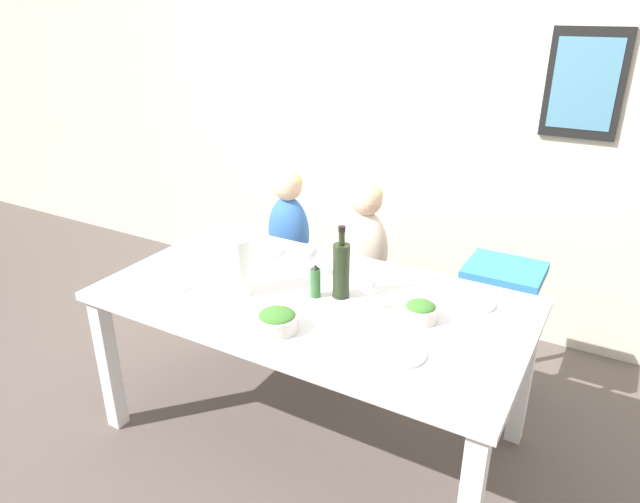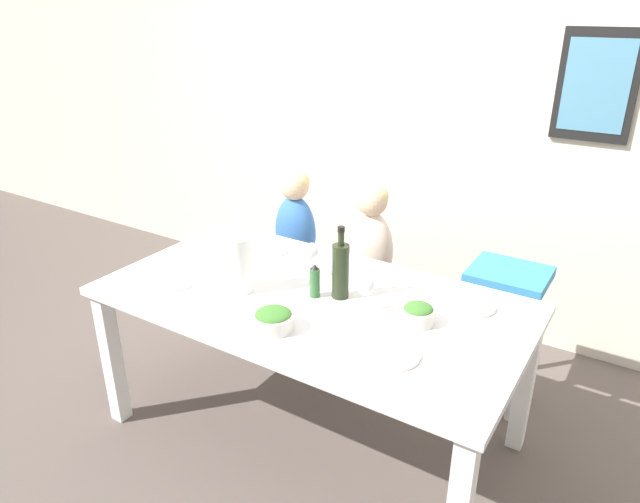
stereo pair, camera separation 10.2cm
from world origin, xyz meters
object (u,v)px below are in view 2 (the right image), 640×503
chair_far_left (296,277)px  person_child_left (295,219)px  chair_far_center (368,298)px  dinner_plate_front_left (172,281)px  wine_glass_near (366,287)px  salad_bowl_large (273,319)px  wine_glass_far (312,252)px  chair_right_highchair (505,302)px  dinner_plate_front_right (391,354)px  dinner_plate_back_right (470,305)px  person_child_center (371,237)px  wine_bottle (341,269)px  paper_towel_roll (239,264)px  salad_bowl_small (418,313)px  dinner_plate_back_left (267,250)px

chair_far_left → person_child_left: bearing=90.0°
chair_far_center → dinner_plate_front_left: (-0.51, -0.92, 0.35)m
wine_glass_near → salad_bowl_large: wine_glass_near is taller
wine_glass_far → chair_far_center: bearing=87.1°
chair_right_highchair → dinner_plate_front_left: 1.55m
salad_bowl_large → dinner_plate_front_right: size_ratio=0.79×
dinner_plate_back_right → person_child_center: bearing=148.1°
wine_bottle → salad_bowl_large: size_ratio=1.93×
wine_glass_near → person_child_center: bearing=115.9°
chair_far_center → wine_bottle: wine_bottle is taller
wine_glass_near → person_child_left: bearing=139.6°
dinner_plate_front_right → person_child_left: bearing=138.6°
chair_far_left → chair_far_center: (0.48, 0.00, 0.00)m
chair_far_left → paper_towel_roll: 0.98m
chair_right_highchair → salad_bowl_large: bearing=-122.3°
salad_bowl_small → chair_right_highchair: bearing=74.8°
dinner_plate_back_left → dinner_plate_back_right: same height
wine_bottle → wine_glass_near: bearing=-23.1°
dinner_plate_front_left → dinner_plate_back_right: (1.20, 0.50, 0.00)m
wine_glass_far → salad_bowl_small: bearing=-12.6°
chair_far_center → dinner_plate_front_right: size_ratio=2.13×
chair_right_highchair → dinner_plate_back_right: (-0.05, -0.42, 0.17)m
wine_glass_near → salad_bowl_large: size_ratio=0.97×
chair_far_center → dinner_plate_front_right: (0.56, -0.92, 0.35)m
person_child_left → dinner_plate_front_left: 0.92m
chair_far_left → dinner_plate_front_right: size_ratio=2.13×
person_child_left → wine_glass_far: 0.71m
wine_glass_near → chair_far_center: bearing=115.9°
person_child_left → person_child_center: bearing=0.0°
chair_far_left → dinner_plate_front_right: bearing=-41.3°
paper_towel_roll → dinner_plate_front_left: bearing=-161.2°
chair_right_highchair → person_child_center: 0.75m
wine_glass_far → dinner_plate_front_left: 0.63m
chair_far_center → dinner_plate_front_left: dinner_plate_front_left is taller
chair_right_highchair → wine_bottle: (-0.54, -0.63, 0.29)m
person_child_left → dinner_plate_back_left: 0.43m
wine_glass_far → salad_bowl_small: 0.59m
dinner_plate_front_left → dinner_plate_front_right: 1.08m
chair_right_highchair → dinner_plate_back_right: size_ratio=3.49×
paper_towel_roll → wine_bottle: bearing=24.6°
chair_far_left → chair_far_center: 0.48m
person_child_center → paper_towel_roll: 0.85m
dinner_plate_front_right → dinner_plate_front_left: bearing=-180.0°
salad_bowl_large → salad_bowl_small: (0.45, 0.33, 0.00)m
paper_towel_roll → dinner_plate_back_left: size_ratio=1.19×
wine_glass_near → dinner_plate_back_left: 0.77m
chair_far_center → dinner_plate_back_left: (-0.37, -0.41, 0.35)m
salad_bowl_large → chair_far_center: bearing=95.8°
chair_right_highchair → paper_towel_roll: (-0.94, -0.81, 0.28)m
wine_bottle → dinner_plate_front_right: 0.49m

